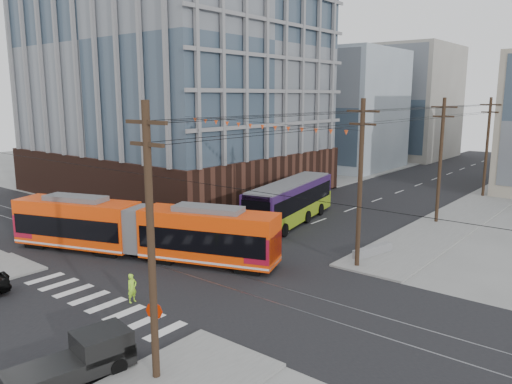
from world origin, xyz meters
TOP-DOWN VIEW (x-y plane):
  - ground at (0.00, 0.00)m, footprint 160.00×160.00m
  - office_building at (-22.00, 23.00)m, footprint 30.00×25.00m
  - bg_bldg_nw_near at (-17.00, 52.00)m, footprint 18.00×16.00m
  - bg_bldg_nw_far at (-14.00, 72.00)m, footprint 16.00×18.00m
  - utility_pole_near at (8.50, -6.00)m, footprint 0.30×0.30m
  - streetcar at (-4.55, 3.58)m, footprint 19.70×9.31m
  - city_bus at (-1.74, 17.99)m, footprint 5.48×13.70m
  - pickup_truck at (5.94, -8.26)m, footprint 2.66×5.23m
  - parked_car_silver at (-5.59, 11.96)m, footprint 1.57×4.27m
  - parked_car_white at (-5.99, 17.59)m, footprint 2.69×4.65m
  - parked_car_grey at (-5.29, 22.25)m, footprint 3.82×5.42m
  - pedestrian at (1.55, -1.83)m, footprint 0.41×0.61m
  - stop_sign at (7.45, -5.14)m, footprint 0.99×0.99m
  - jersey_barrier at (8.30, 13.74)m, footprint 1.66×3.77m

SIDE VIEW (x-z plane):
  - ground at x=0.00m, z-range 0.00..0.00m
  - jersey_barrier at x=8.30m, z-range 0.00..0.74m
  - parked_car_white at x=-5.99m, z-range 0.00..1.27m
  - parked_car_grey at x=-5.29m, z-range 0.00..1.37m
  - parked_car_silver at x=-5.59m, z-range 0.00..1.40m
  - pedestrian at x=1.55m, z-range 0.00..1.62m
  - pickup_truck at x=5.94m, z-range 0.00..1.69m
  - stop_sign at x=7.45m, z-range 0.00..2.52m
  - city_bus at x=-1.74m, z-range 0.00..3.79m
  - streetcar at x=-4.55m, z-range 0.00..3.84m
  - utility_pole_near at x=8.50m, z-range 0.00..11.00m
  - bg_bldg_nw_near at x=-17.00m, z-range 0.00..18.00m
  - bg_bldg_nw_far at x=-14.00m, z-range 0.00..20.00m
  - office_building at x=-22.00m, z-range 0.00..28.60m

